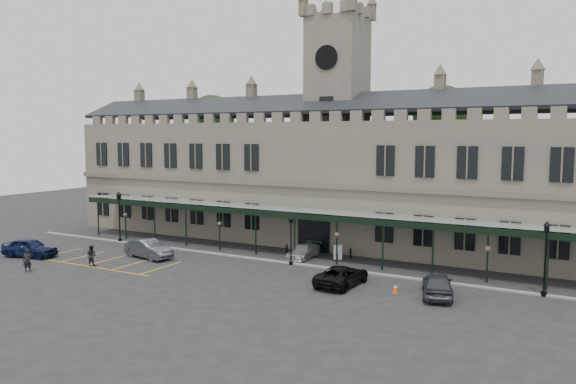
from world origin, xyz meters
The scene contains 22 objects.
ground centered at (0.00, 0.00, 0.00)m, with size 140.00×140.00×0.00m, color #242426.
station_building centered at (0.00, 15.91, 6.47)m, with size 60.00×10.36×17.30m.
clock_tower centered at (0.00, 16.00, 13.11)m, with size 5.60×5.60×24.80m.
canopy centered at (0.00, 7.46, 2.40)m, with size 50.00×4.10×4.30m.
kerb centered at (0.00, 5.50, 0.06)m, with size 60.00×0.40×0.12m, color gray.
parking_markings centered at (-14.00, -1.50, 0.00)m, with size 16.00×6.00×0.01m, color gold, non-canonical shape.
tree_behind_left centered at (-22.00, 25.00, 12.81)m, with size 6.00×6.00×16.00m.
tree_behind_mid centered at (8.00, 25.00, 12.81)m, with size 6.00×6.00×16.00m.
lamp_post_left centered at (-19.16, 5.55, 3.07)m, with size 0.49×0.49×5.17m.
lamp_post_mid centered at (0.70, 5.24, 2.45)m, with size 0.39×0.39×4.14m.
lamp_post_right centered at (19.97, 5.43, 3.03)m, with size 0.48×0.48×5.12m.
traffic_cone centered at (11.00, 1.36, 0.31)m, with size 0.40×0.40×0.64m.
sign_board centered at (3.35, 8.90, 0.62)m, with size 0.72×0.29×1.27m.
bollard_left centered at (-1.79, 9.00, 0.42)m, with size 0.15×0.15×0.83m, color black.
bollard_right centered at (4.06, 10.03, 0.43)m, with size 0.15×0.15×0.86m, color black.
car_left_a centered at (-21.00, -3.37, 0.84)m, with size 1.98×4.91×1.67m, color #0B1434.
car_left_b centered at (-11.50, 1.44, 0.82)m, with size 1.74×5.00×1.65m, color #33353A.
car_taxi centered at (0.47, 7.97, 0.62)m, with size 1.74×4.28×1.24m, color #A7AAB0.
car_van centered at (7.00, 1.37, 0.72)m, with size 2.40×5.21×1.45m, color black.
car_right_a centered at (13.74, 1.84, 0.82)m, with size 1.94×4.82×1.64m, color #33353A.
person_a centered at (-16.28, -7.05, 0.92)m, with size 0.67×0.44×1.84m, color black.
person_b centered at (-13.47, -3.17, 0.88)m, with size 0.86×0.67×1.76m, color black.
Camera 1 is at (22.75, -35.05, 10.80)m, focal length 35.00 mm.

